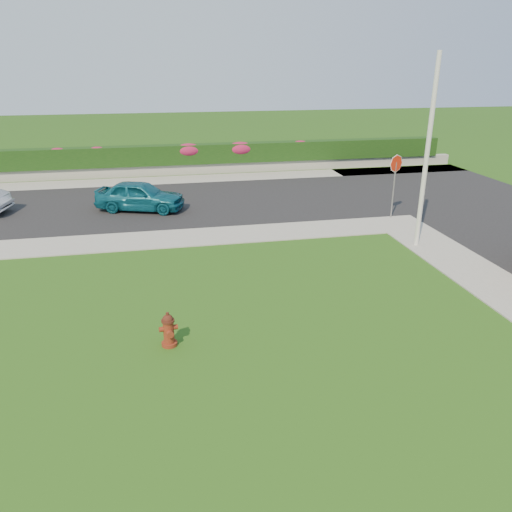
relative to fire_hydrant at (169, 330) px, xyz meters
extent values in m
plane|color=black|center=(2.51, -1.46, -0.40)|extent=(120.00, 120.00, 0.00)
cube|color=black|center=(-2.49, 12.54, -0.38)|extent=(26.00, 8.00, 0.04)
cube|color=gray|center=(-3.49, 7.54, -0.38)|extent=(24.00, 2.00, 0.04)
cube|color=gray|center=(9.51, 7.54, -0.38)|extent=(2.00, 2.00, 0.04)
cube|color=gray|center=(1.51, 17.54, -0.38)|extent=(34.00, 2.00, 0.04)
cube|color=gray|center=(1.51, 19.04, -0.10)|extent=(34.00, 0.40, 0.60)
cube|color=black|center=(1.51, 19.14, 0.75)|extent=(32.00, 0.90, 1.10)
cylinder|color=#531B0D|center=(0.00, 0.01, -0.36)|extent=(0.36, 0.36, 0.09)
cylinder|color=#531B0D|center=(0.00, 0.01, -0.04)|extent=(0.25, 0.25, 0.56)
cylinder|color=black|center=(0.00, 0.01, 0.24)|extent=(0.30, 0.30, 0.05)
sphere|color=black|center=(0.00, 0.01, 0.27)|extent=(0.25, 0.25, 0.25)
cylinder|color=black|center=(0.00, 0.01, 0.41)|extent=(0.07, 0.07, 0.07)
cylinder|color=#531B0D|center=(-0.16, -0.02, 0.05)|extent=(0.12, 0.13, 0.12)
cylinder|color=#531B0D|center=(0.16, 0.03, 0.05)|extent=(0.12, 0.13, 0.12)
cylinder|color=#531B0D|center=(0.02, -0.15, -0.02)|extent=(0.18, 0.15, 0.16)
imported|color=#0D5267|center=(-0.77, 11.62, 0.29)|extent=(4.12, 2.70, 1.30)
cylinder|color=silver|center=(8.91, 5.06, 2.84)|extent=(0.16, 0.16, 6.49)
cylinder|color=slate|center=(9.56, 8.43, 0.77)|extent=(0.06, 0.06, 2.36)
cylinder|color=#B7210C|center=(9.56, 8.43, 1.90)|extent=(0.64, 0.31, 0.69)
cylinder|color=white|center=(9.56, 8.43, 1.90)|extent=(0.67, 0.31, 0.73)
ellipsoid|color=#AF1E47|center=(-5.25, 19.04, 1.09)|extent=(1.04, 0.67, 0.52)
ellipsoid|color=#AF1E47|center=(-3.15, 19.04, 1.09)|extent=(1.03, 0.66, 0.52)
ellipsoid|color=#AF1E47|center=(1.93, 19.04, 1.00)|extent=(1.52, 0.98, 0.76)
ellipsoid|color=#AF1E47|center=(4.96, 19.04, 0.99)|extent=(1.55, 1.00, 0.77)
ellipsoid|color=#AF1E47|center=(8.63, 19.04, 1.09)|extent=(1.04, 0.67, 0.52)
camera|label=1|loc=(-0.03, -10.23, 5.72)|focal=35.00mm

